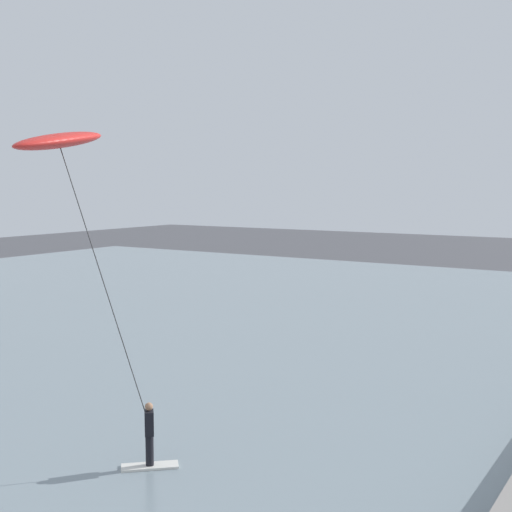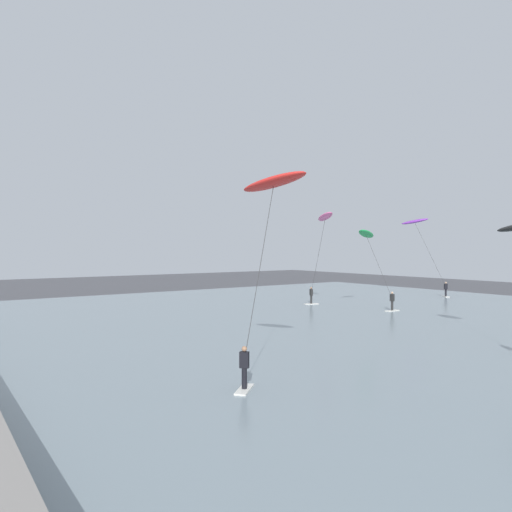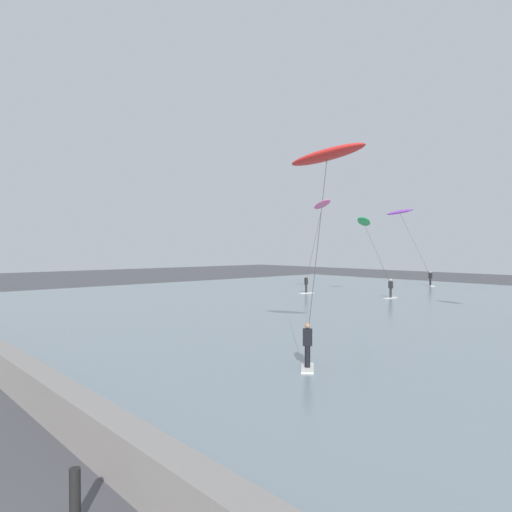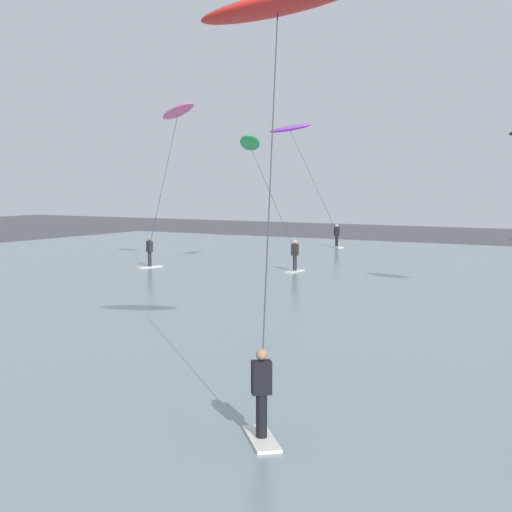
{
  "view_description": "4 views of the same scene",
  "coord_description": "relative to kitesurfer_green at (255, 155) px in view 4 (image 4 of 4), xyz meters",
  "views": [
    {
      "loc": [
        -15.03,
        1.97,
        7.06
      ],
      "look_at": [
        -0.41,
        11.19,
        5.25
      ],
      "focal_mm": 47.77,
      "sensor_mm": 36.0,
      "label": 1
    },
    {
      "loc": [
        11.78,
        3.07,
        5.39
      ],
      "look_at": [
        0.18,
        11.3,
        5.17
      ],
      "focal_mm": 33.0,
      "sensor_mm": 36.0,
      "label": 2
    },
    {
      "loc": [
        8.76,
        0.29,
        4.48
      ],
      "look_at": [
        -3.05,
        10.66,
        4.18
      ],
      "focal_mm": 33.27,
      "sensor_mm": 36.0,
      "label": 3
    },
    {
      "loc": [
        3.73,
        1.74,
        4.65
      ],
      "look_at": [
        -3.12,
        13.3,
        3.33
      ],
      "focal_mm": 52.33,
      "sensor_mm": 36.0,
      "label": 4
    }
  ],
  "objects": [
    {
      "name": "kitesurfer_green",
      "position": [
        0.0,
        0.0,
        0.0
      ],
      "size": [
        3.61,
        3.18,
        7.12
      ],
      "color": "silver",
      "rests_on": "water_bay"
    },
    {
      "name": "kitesurfer_pink",
      "position": [
        -3.63,
        -1.95,
        1.38
      ],
      "size": [
        4.19,
        2.11,
        8.68
      ],
      "color": "silver",
      "rests_on": "water_bay"
    },
    {
      "name": "kitesurfer_purple",
      "position": [
        -4.96,
        13.92,
        1.6
      ],
      "size": [
        5.38,
        2.9,
        8.86
      ],
      "color": "silver",
      "rests_on": "water_bay"
    },
    {
      "name": "kitesurfer_red",
      "position": [
        12.57,
        -20.29,
        1.36
      ],
      "size": [
        3.42,
        3.51,
        8.45
      ],
      "color": "silver",
      "rests_on": "water_bay"
    }
  ]
}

